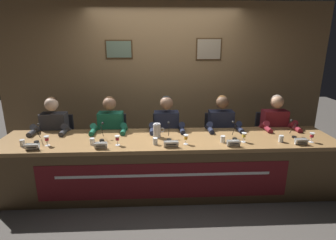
{
  "coord_description": "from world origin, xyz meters",
  "views": [
    {
      "loc": [
        -0.16,
        -3.37,
        2.0
      ],
      "look_at": [
        0.0,
        0.0,
        1.0
      ],
      "focal_mm": 29.08,
      "sensor_mm": 36.0,
      "label": 1
    }
  ],
  "objects_px": {
    "juice_glass_far_left": "(47,139)",
    "water_cup_far_left": "(22,143)",
    "panelist_center": "(167,131)",
    "conference_table": "(168,157)",
    "juice_glass_far_right": "(312,136)",
    "water_cup_far_right": "(281,139)",
    "water_pitcher_central": "(157,130)",
    "chair_left": "(114,145)",
    "microphone_right": "(234,133)",
    "microphone_center": "(169,134)",
    "chair_far_right": "(268,142)",
    "panelist_far_left": "(53,133)",
    "juice_glass_center": "(186,138)",
    "nameplate_right": "(234,143)",
    "chair_far_left": "(60,146)",
    "nameplate_center": "(171,144)",
    "nameplate_far_left": "(32,147)",
    "microphone_far_left": "(37,136)",
    "nameplate_far_right": "(301,142)",
    "water_cup_center": "(155,142)",
    "microphone_left": "(102,134)",
    "nameplate_left": "(101,145)",
    "juice_glass_right": "(244,136)",
    "chair_right": "(218,143)",
    "water_cup_right": "(223,139)",
    "chair_center": "(166,144)",
    "panelist_left": "(111,132)",
    "juice_glass_left": "(117,139)",
    "water_cup_left": "(92,142)",
    "panelist_far_right": "(276,129)"
  },
  "relations": [
    {
      "from": "juice_glass_far_left",
      "to": "water_cup_far_left",
      "type": "height_order",
      "value": "juice_glass_far_left"
    },
    {
      "from": "panelist_center",
      "to": "conference_table",
      "type": "bearing_deg",
      "value": -90.23
    },
    {
      "from": "water_cup_far_left",
      "to": "juice_glass_far_right",
      "type": "height_order",
      "value": "juice_glass_far_right"
    },
    {
      "from": "water_cup_far_right",
      "to": "water_pitcher_central",
      "type": "distance_m",
      "value": 1.59
    },
    {
      "from": "chair_left",
      "to": "water_pitcher_central",
      "type": "relative_size",
      "value": 4.23
    },
    {
      "from": "microphone_right",
      "to": "juice_glass_far_right",
      "type": "bearing_deg",
      "value": -11.1
    },
    {
      "from": "microphone_center",
      "to": "chair_far_right",
      "type": "relative_size",
      "value": 0.24
    },
    {
      "from": "water_cup_far_left",
      "to": "water_pitcher_central",
      "type": "distance_m",
      "value": 1.66
    },
    {
      "from": "juice_glass_far_left",
      "to": "panelist_far_left",
      "type": "bearing_deg",
      "value": 103.72
    },
    {
      "from": "juice_glass_center",
      "to": "nameplate_right",
      "type": "bearing_deg",
      "value": -9.81
    },
    {
      "from": "chair_far_left",
      "to": "nameplate_center",
      "type": "distance_m",
      "value": 1.93
    },
    {
      "from": "conference_table",
      "to": "juice_glass_far_right",
      "type": "bearing_deg",
      "value": -3.46
    },
    {
      "from": "nameplate_far_left",
      "to": "microphone_far_left",
      "type": "xyz_separation_m",
      "value": [
        -0.05,
        0.29,
        0.03
      ]
    },
    {
      "from": "juice_glass_far_left",
      "to": "panelist_center",
      "type": "distance_m",
      "value": 1.61
    },
    {
      "from": "conference_table",
      "to": "nameplate_far_right",
      "type": "xyz_separation_m",
      "value": [
        1.64,
        -0.18,
        0.26
      ]
    },
    {
      "from": "water_cup_far_left",
      "to": "water_cup_center",
      "type": "bearing_deg",
      "value": -0.55
    },
    {
      "from": "microphone_left",
      "to": "panelist_center",
      "type": "relative_size",
      "value": 0.18
    },
    {
      "from": "nameplate_left",
      "to": "juice_glass_right",
      "type": "relative_size",
      "value": 1.24
    },
    {
      "from": "juice_glass_center",
      "to": "nameplate_right",
      "type": "xyz_separation_m",
      "value": [
        0.57,
        -0.1,
        -0.05
      ]
    },
    {
      "from": "chair_far_left",
      "to": "water_cup_far_right",
      "type": "xyz_separation_m",
      "value": [
        3.07,
        -0.81,
        0.36
      ]
    },
    {
      "from": "microphone_far_left",
      "to": "water_pitcher_central",
      "type": "distance_m",
      "value": 1.53
    },
    {
      "from": "chair_right",
      "to": "water_cup_right",
      "type": "relative_size",
      "value": 10.46
    },
    {
      "from": "chair_center",
      "to": "water_cup_center",
      "type": "distance_m",
      "value": 0.91
    },
    {
      "from": "panelist_left",
      "to": "panelist_far_left",
      "type": "bearing_deg",
      "value": 180.0
    },
    {
      "from": "conference_table",
      "to": "nameplate_far_right",
      "type": "bearing_deg",
      "value": -6.42
    },
    {
      "from": "chair_far_left",
      "to": "chair_right",
      "type": "height_order",
      "value": "same"
    },
    {
      "from": "juice_glass_left",
      "to": "microphone_center",
      "type": "bearing_deg",
      "value": 15.06
    },
    {
      "from": "nameplate_left",
      "to": "chair_center",
      "type": "height_order",
      "value": "chair_center"
    },
    {
      "from": "chair_far_left",
      "to": "juice_glass_left",
      "type": "relative_size",
      "value": 7.17
    },
    {
      "from": "juice_glass_left",
      "to": "chair_center",
      "type": "xyz_separation_m",
      "value": [
        0.63,
        0.83,
        -0.4
      ]
    },
    {
      "from": "juice_glass_far_left",
      "to": "juice_glass_left",
      "type": "distance_m",
      "value": 0.86
    },
    {
      "from": "chair_center",
      "to": "microphone_right",
      "type": "bearing_deg",
      "value": -37.12
    },
    {
      "from": "nameplate_far_left",
      "to": "water_cup_far_right",
      "type": "xyz_separation_m",
      "value": [
        3.04,
        0.12,
        -0.0
      ]
    },
    {
      "from": "nameplate_left",
      "to": "chair_far_right",
      "type": "height_order",
      "value": "chair_far_right"
    },
    {
      "from": "chair_center",
      "to": "juice_glass_center",
      "type": "distance_m",
      "value": 0.95
    },
    {
      "from": "juice_glass_center",
      "to": "juice_glass_right",
      "type": "xyz_separation_m",
      "value": [
        0.74,
        0.04,
        0.0
      ]
    },
    {
      "from": "water_cup_far_right",
      "to": "water_cup_far_left",
      "type": "bearing_deg",
      "value": 179.91
    },
    {
      "from": "water_cup_far_left",
      "to": "water_cup_center",
      "type": "height_order",
      "value": "same"
    },
    {
      "from": "nameplate_far_left",
      "to": "microphone_far_left",
      "type": "distance_m",
      "value": 0.29
    },
    {
      "from": "water_cup_far_left",
      "to": "water_cup_left",
      "type": "distance_m",
      "value": 0.84
    },
    {
      "from": "water_cup_far_left",
      "to": "nameplate_far_right",
      "type": "height_order",
      "value": "water_cup_far_left"
    },
    {
      "from": "microphone_far_left",
      "to": "panelist_center",
      "type": "relative_size",
      "value": 0.18
    },
    {
      "from": "panelist_far_right",
      "to": "juice_glass_far_right",
      "type": "relative_size",
      "value": 9.81
    },
    {
      "from": "panelist_center",
      "to": "water_cup_right",
      "type": "bearing_deg",
      "value": -40.83
    },
    {
      "from": "water_cup_right",
      "to": "juice_glass_left",
      "type": "bearing_deg",
      "value": -178.42
    },
    {
      "from": "nameplate_left",
      "to": "microphone_right",
      "type": "distance_m",
      "value": 1.71
    },
    {
      "from": "juice_glass_far_right",
      "to": "water_pitcher_central",
      "type": "bearing_deg",
      "value": 171.9
    },
    {
      "from": "chair_far_left",
      "to": "panelist_far_right",
      "type": "bearing_deg",
      "value": -3.47
    },
    {
      "from": "chair_far_right",
      "to": "nameplate_far_right",
      "type": "bearing_deg",
      "value": -90.05
    },
    {
      "from": "water_cup_center",
      "to": "juice_glass_far_right",
      "type": "relative_size",
      "value": 0.69
    }
  ]
}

